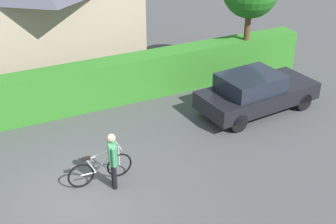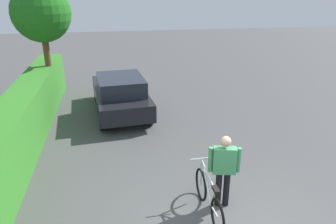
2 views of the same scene
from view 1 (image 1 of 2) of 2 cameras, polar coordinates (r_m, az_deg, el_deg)
name	(u,v)px [view 1 (image 1 of 2)]	position (r m, az deg, el deg)	size (l,w,h in m)	color
ground_plane	(81,196)	(12.03, -10.86, -10.39)	(60.00, 60.00, 0.00)	#494949
hedge_row	(39,96)	(15.55, -15.96, 1.99)	(20.64, 0.90, 1.57)	#317A25
house_distant	(35,6)	(19.59, -16.36, 12.72)	(7.74, 5.81, 4.84)	tan
parked_car_near	(256,92)	(15.60, 10.98, 2.49)	(4.31, 2.10, 1.43)	black
bicycle	(101,169)	(12.22, -8.50, -7.12)	(1.79, 0.50, 1.01)	black
person_rider	(113,157)	(11.67, -6.98, -5.63)	(0.30, 0.64, 1.61)	black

